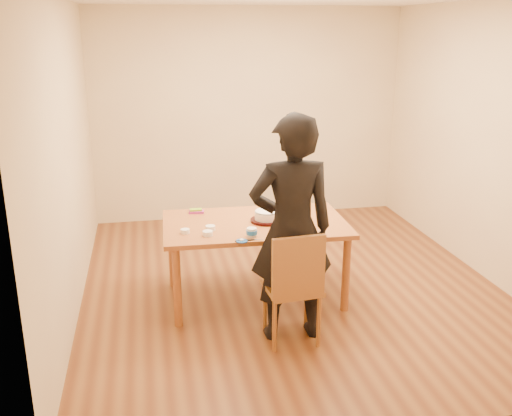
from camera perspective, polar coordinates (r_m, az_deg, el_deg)
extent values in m
cube|color=#5C2F17|center=(5.74, 3.35, -7.54)|extent=(4.00, 4.50, 0.00)
cube|color=tan|center=(7.48, -0.76, 9.24)|extent=(4.00, 0.00, 2.70)
cube|color=tan|center=(5.19, -18.37, 4.62)|extent=(0.00, 4.50, 2.70)
cube|color=tan|center=(6.12, 22.15, 6.09)|extent=(0.00, 4.50, 2.70)
cube|color=brown|center=(5.18, -0.11, -1.63)|extent=(1.68, 1.03, 0.04)
cube|color=brown|center=(4.62, 3.59, -7.90)|extent=(0.45, 0.45, 0.04)
cylinder|color=#B80C16|center=(5.19, 1.08, -1.23)|extent=(0.30, 0.30, 0.02)
cylinder|color=white|center=(5.17, 1.08, -0.75)|extent=(0.22, 0.22, 0.07)
ellipsoid|color=white|center=(5.16, 1.08, -0.25)|extent=(0.21, 0.21, 0.03)
cylinder|color=white|center=(4.81, -0.43, -2.43)|extent=(0.08, 0.08, 0.07)
cylinder|color=#184B9E|center=(4.71, -1.44, -3.32)|extent=(0.10, 0.10, 0.01)
ellipsoid|color=white|center=(4.71, -1.45, -3.17)|extent=(0.04, 0.04, 0.02)
cylinder|color=white|center=(4.85, -4.86, -2.54)|extent=(0.09, 0.09, 0.04)
cylinder|color=white|center=(4.98, -4.59, -2.00)|extent=(0.09, 0.09, 0.04)
cylinder|color=white|center=(4.93, -7.10, -2.32)|extent=(0.08, 0.08, 0.04)
cube|color=#DE3494|center=(5.45, -5.97, -0.39)|extent=(0.15, 0.09, 0.02)
cube|color=#2F911A|center=(5.45, -6.03, -0.18)|extent=(0.12, 0.06, 0.02)
cube|color=black|center=(4.72, -1.13, -3.26)|extent=(0.16, 0.02, 0.01)
imported|color=black|center=(4.48, 3.56, -2.17)|extent=(0.68, 0.45, 1.85)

